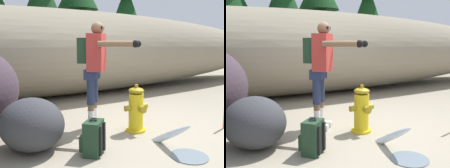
# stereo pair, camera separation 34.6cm
# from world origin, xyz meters

# --- Properties ---
(ground_plane) EXTENTS (56.00, 56.00, 0.04)m
(ground_plane) POSITION_xyz_m (0.00, 0.00, -0.02)
(ground_plane) COLOR gray
(dirt_embankment) EXTENTS (17.86, 3.20, 2.32)m
(dirt_embankment) POSITION_xyz_m (0.00, 3.47, 1.16)
(dirt_embankment) COLOR gray
(dirt_embankment) RESTS_ON ground_plane
(fire_hydrant) EXTENTS (0.42, 0.37, 0.76)m
(fire_hydrant) POSITION_xyz_m (-0.08, -0.16, 0.35)
(fire_hydrant) COLOR gold
(fire_hydrant) RESTS_ON ground_plane
(hydrant_water_jet) EXTENTS (0.46, 1.22, 0.68)m
(hydrant_water_jet) POSITION_xyz_m (-0.08, -0.89, 0.08)
(hydrant_water_jet) COLOR silver
(hydrant_water_jet) RESTS_ON ground_plane
(utility_worker) EXTENTS (0.98, 0.93, 1.73)m
(utility_worker) POSITION_xyz_m (-0.57, 0.28, 1.10)
(utility_worker) COLOR beige
(utility_worker) RESTS_ON ground_plane
(spare_backpack) EXTENTS (0.36, 0.36, 0.47)m
(spare_backpack) POSITION_xyz_m (-1.08, -0.60, 0.22)
(spare_backpack) COLOR #1E3823
(spare_backpack) RESTS_ON ground_plane
(boulder_small) EXTENTS (1.06, 1.12, 0.70)m
(boulder_small) POSITION_xyz_m (-1.70, -0.06, 0.35)
(boulder_small) COLOR #343539
(boulder_small) RESTS_ON ground_plane
(pine_tree_far_right) EXTENTS (2.92, 2.92, 4.85)m
(pine_tree_far_right) POSITION_xyz_m (2.54, 8.04, 2.65)
(pine_tree_far_right) COLOR #47331E
(pine_tree_far_right) RESTS_ON ground_plane
(pine_tree_ridge_end) EXTENTS (2.28, 2.28, 6.36)m
(pine_tree_ridge_end) POSITION_xyz_m (4.96, 7.63, 3.32)
(pine_tree_ridge_end) COLOR #47331E
(pine_tree_ridge_end) RESTS_ON ground_plane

